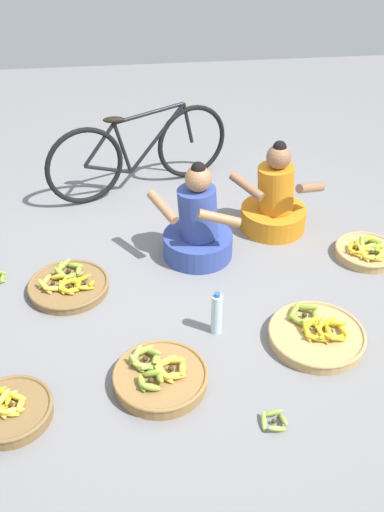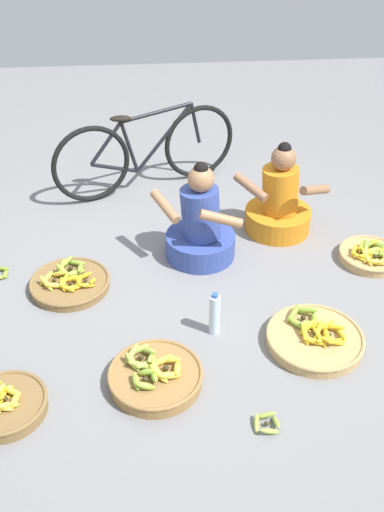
{
  "view_description": "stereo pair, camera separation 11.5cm",
  "coord_description": "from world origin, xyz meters",
  "px_view_note": "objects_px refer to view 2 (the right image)",
  "views": [
    {
      "loc": [
        -0.37,
        -3.25,
        2.55
      ],
      "look_at": [
        0.0,
        -0.2,
        0.35
      ],
      "focal_mm": 40.57,
      "sensor_mm": 36.0,
      "label": 1
    },
    {
      "loc": [
        -0.26,
        -3.26,
        2.55
      ],
      "look_at": [
        0.0,
        -0.2,
        0.35
      ],
      "focal_mm": 40.57,
      "sensor_mm": 36.0,
      "label": 2
    }
  ],
  "objects_px": {
    "bicycle_leaning": "(147,151)",
    "banana_basket_mid_left": "(70,282)",
    "banana_basket_front_center": "(155,375)",
    "banana_basket_back_right": "(371,255)",
    "banana_basket_near_bicycle": "(5,405)",
    "loose_bananas_near_vendor": "(267,423)",
    "vendor_woman_front": "(200,228)",
    "banana_basket_front_left": "(315,338)",
    "water_bottle": "(215,314)",
    "vendor_woman_behind": "(279,204)"
  },
  "relations": [
    {
      "from": "bicycle_leaning",
      "to": "banana_basket_mid_left",
      "type": "distance_m",
      "value": 1.55
    },
    {
      "from": "banana_basket_front_center",
      "to": "banana_basket_back_right",
      "type": "distance_m",
      "value": 1.96
    },
    {
      "from": "banana_basket_near_bicycle",
      "to": "banana_basket_front_center",
      "type": "distance_m",
      "value": 0.84
    },
    {
      "from": "bicycle_leaning",
      "to": "banana_basket_mid_left",
      "type": "xyz_separation_m",
      "value": [
        -0.58,
        -1.4,
        -0.31
      ]
    },
    {
      "from": "banana_basket_back_right",
      "to": "loose_bananas_near_vendor",
      "type": "xyz_separation_m",
      "value": [
        -1.06,
        -1.43,
        -0.02
      ]
    },
    {
      "from": "vendor_woman_front",
      "to": "banana_basket_mid_left",
      "type": "xyz_separation_m",
      "value": [
        -0.95,
        -0.31,
        -0.2
      ]
    },
    {
      "from": "banana_basket_front_left",
      "to": "loose_bananas_near_vendor",
      "type": "xyz_separation_m",
      "value": [
        -0.41,
        -0.6,
        -0.02
      ]
    },
    {
      "from": "banana_basket_front_left",
      "to": "water_bottle",
      "type": "xyz_separation_m",
      "value": [
        -0.61,
        0.16,
        0.1
      ]
    },
    {
      "from": "banana_basket_back_right",
      "to": "bicycle_leaning",
      "type": "bearing_deg",
      "value": 142.02
    },
    {
      "from": "banana_basket_front_left",
      "to": "banana_basket_back_right",
      "type": "bearing_deg",
      "value": 52.31
    },
    {
      "from": "banana_basket_near_bicycle",
      "to": "banana_basket_back_right",
      "type": "distance_m",
      "value": 2.74
    },
    {
      "from": "vendor_woman_behind",
      "to": "loose_bananas_near_vendor",
      "type": "height_order",
      "value": "vendor_woman_behind"
    },
    {
      "from": "water_bottle",
      "to": "loose_bananas_near_vendor",
      "type": "bearing_deg",
      "value": -75.42
    },
    {
      "from": "banana_basket_back_right",
      "to": "water_bottle",
      "type": "xyz_separation_m",
      "value": [
        -1.25,
        -0.67,
        0.1
      ]
    },
    {
      "from": "bicycle_leaning",
      "to": "banana_basket_front_left",
      "type": "distance_m",
      "value": 2.34
    },
    {
      "from": "banana_basket_near_bicycle",
      "to": "water_bottle",
      "type": "bearing_deg",
      "value": 23.68
    },
    {
      "from": "banana_basket_front_center",
      "to": "loose_bananas_near_vendor",
      "type": "xyz_separation_m",
      "value": [
        0.58,
        -0.36,
        -0.03
      ]
    },
    {
      "from": "vendor_woman_front",
      "to": "banana_basket_front_left",
      "type": "relative_size",
      "value": 1.27
    },
    {
      "from": "vendor_woman_front",
      "to": "banana_basket_mid_left",
      "type": "distance_m",
      "value": 1.02
    },
    {
      "from": "banana_basket_near_bicycle",
      "to": "loose_bananas_near_vendor",
      "type": "height_order",
      "value": "banana_basket_near_bicycle"
    },
    {
      "from": "banana_basket_front_center",
      "to": "banana_basket_back_right",
      "type": "xyz_separation_m",
      "value": [
        1.64,
        1.07,
        -0.0
      ]
    },
    {
      "from": "banana_basket_front_center",
      "to": "banana_basket_back_right",
      "type": "relative_size",
      "value": 1.17
    },
    {
      "from": "banana_basket_front_center",
      "to": "banana_basket_front_left",
      "type": "bearing_deg",
      "value": 13.18
    },
    {
      "from": "banana_basket_front_left",
      "to": "banana_basket_front_center",
      "type": "bearing_deg",
      "value": -166.82
    },
    {
      "from": "bicycle_leaning",
      "to": "water_bottle",
      "type": "relative_size",
      "value": 5.12
    },
    {
      "from": "vendor_woman_front",
      "to": "vendor_woman_behind",
      "type": "bearing_deg",
      "value": 25.03
    },
    {
      "from": "vendor_woman_behind",
      "to": "banana_basket_mid_left",
      "type": "bearing_deg",
      "value": -158.91
    },
    {
      "from": "banana_basket_front_left",
      "to": "banana_basket_back_right",
      "type": "relative_size",
      "value": 1.29
    },
    {
      "from": "banana_basket_front_left",
      "to": "vendor_woman_front",
      "type": "bearing_deg",
      "value": 121.46
    },
    {
      "from": "banana_basket_front_left",
      "to": "water_bottle",
      "type": "height_order",
      "value": "water_bottle"
    },
    {
      "from": "vendor_woman_behind",
      "to": "banana_basket_near_bicycle",
      "type": "xyz_separation_m",
      "value": [
        -1.86,
        -1.69,
        -0.19
      ]
    },
    {
      "from": "banana_basket_back_right",
      "to": "banana_basket_mid_left",
      "type": "bearing_deg",
      "value": -176.53
    },
    {
      "from": "vendor_woman_behind",
      "to": "banana_basket_front_left",
      "type": "distance_m",
      "value": 1.33
    },
    {
      "from": "banana_basket_mid_left",
      "to": "banana_basket_back_right",
      "type": "xyz_separation_m",
      "value": [
        2.21,
        0.13,
        0.01
      ]
    },
    {
      "from": "banana_basket_back_right",
      "to": "loose_bananas_near_vendor",
      "type": "height_order",
      "value": "banana_basket_back_right"
    },
    {
      "from": "banana_basket_front_center",
      "to": "banana_basket_back_right",
      "type": "height_order",
      "value": "banana_basket_front_center"
    },
    {
      "from": "banana_basket_front_center",
      "to": "water_bottle",
      "type": "xyz_separation_m",
      "value": [
        0.39,
        0.39,
        0.09
      ]
    },
    {
      "from": "vendor_woman_front",
      "to": "banana_basket_front_center",
      "type": "xyz_separation_m",
      "value": [
        -0.38,
        -1.24,
        -0.19
      ]
    },
    {
      "from": "vendor_woman_behind",
      "to": "banana_basket_near_bicycle",
      "type": "bearing_deg",
      "value": -137.72
    },
    {
      "from": "banana_basket_mid_left",
      "to": "banana_basket_front_left",
      "type": "relative_size",
      "value": 0.92
    },
    {
      "from": "banana_basket_near_bicycle",
      "to": "water_bottle",
      "type": "distance_m",
      "value": 1.33
    },
    {
      "from": "banana_basket_back_right",
      "to": "loose_bananas_near_vendor",
      "type": "relative_size",
      "value": 3.2
    },
    {
      "from": "banana_basket_front_center",
      "to": "water_bottle",
      "type": "relative_size",
      "value": 1.76
    },
    {
      "from": "banana_basket_near_bicycle",
      "to": "water_bottle",
      "type": "height_order",
      "value": "water_bottle"
    },
    {
      "from": "bicycle_leaning",
      "to": "banana_basket_front_left",
      "type": "relative_size",
      "value": 2.64
    },
    {
      "from": "banana_basket_front_center",
      "to": "water_bottle",
      "type": "bearing_deg",
      "value": 45.28
    },
    {
      "from": "vendor_woman_behind",
      "to": "water_bottle",
      "type": "xyz_separation_m",
      "value": [
        -0.64,
        -1.16,
        -0.09
      ]
    },
    {
      "from": "banana_basket_front_left",
      "to": "water_bottle",
      "type": "bearing_deg",
      "value": 165.44
    },
    {
      "from": "vendor_woman_front",
      "to": "banana_basket_back_right",
      "type": "bearing_deg",
      "value": -8.05
    },
    {
      "from": "bicycle_leaning",
      "to": "loose_bananas_near_vendor",
      "type": "relative_size",
      "value": 10.88
    }
  ]
}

